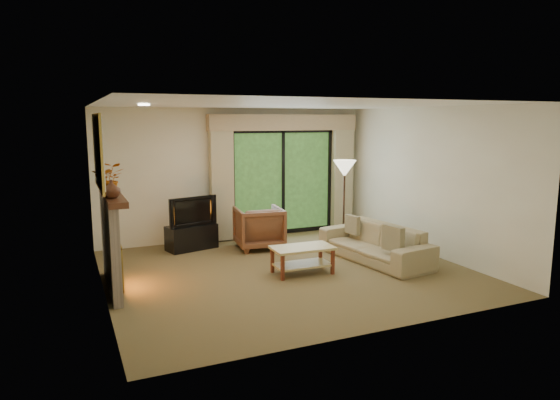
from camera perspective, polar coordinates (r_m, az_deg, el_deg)
name	(u,v)px	position (r m, az deg, el deg)	size (l,w,h in m)	color
floor	(288,271)	(8.00, 0.87, -8.12)	(5.50, 5.50, 0.00)	brown
ceiling	(288,105)	(7.64, 0.92, 10.84)	(5.50, 5.50, 0.00)	white
wall_back	(236,174)	(10.03, -5.04, 2.97)	(5.00, 5.00, 0.00)	#EEE6C9
wall_front	(382,219)	(5.57, 11.60, -2.19)	(5.00, 5.00, 0.00)	#EEE6C9
wall_left	(100,202)	(7.05, -19.92, -0.18)	(5.00, 5.00, 0.00)	#EEE6C9
wall_right	(429,181)	(9.19, 16.71, 2.05)	(5.00, 5.00, 0.00)	#EEE6C9
fireplace	(110,242)	(7.37, -18.83, -4.61)	(0.24, 1.70, 1.37)	gray
mirror	(99,152)	(7.18, -20.03, 5.20)	(0.07, 1.45, 1.02)	#B79842
sliding_door	(283,182)	(10.36, 0.32, 2.09)	(2.26, 0.10, 2.16)	black
curtain_left	(222,181)	(9.78, -6.67, 2.20)	(0.45, 0.18, 2.35)	tan
curtain_right	(342,175)	(10.87, 7.09, 2.89)	(0.45, 0.18, 2.35)	tan
cornice	(285,122)	(10.20, 0.53, 8.85)	(3.20, 0.24, 0.32)	tan
media_console	(192,237)	(9.40, -10.07, -4.20)	(0.91, 0.41, 0.45)	black
tv	(191,211)	(9.29, -10.15, -1.21)	(0.94, 0.12, 0.54)	black
armchair	(259,228)	(9.31, -2.43, -3.16)	(0.83, 0.86, 0.78)	brown
sofa	(375,243)	(8.65, 10.76, -4.84)	(2.10, 0.82, 0.61)	tan
pillow_near	(393,239)	(8.08, 12.81, -4.31)	(0.11, 0.40, 0.40)	brown
pillow_far	(352,225)	(9.06, 8.28, -2.81)	(0.09, 0.34, 0.34)	brown
coffee_table	(302,260)	(7.83, 2.57, -6.87)	(0.95, 0.52, 0.43)	#D0BA73
floor_lamp	(344,203)	(9.59, 7.32, -0.30)	(0.44, 0.44, 1.62)	beige
vase	(111,189)	(6.82, -18.71, 1.19)	(0.23, 0.23, 0.24)	#4C2818
branches	(109,179)	(7.06, -18.93, 2.30)	(0.40, 0.35, 0.45)	#B85C10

